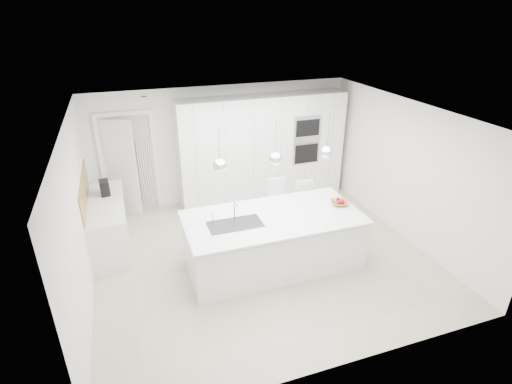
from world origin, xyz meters
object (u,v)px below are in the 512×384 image
object	(u,v)px
island_base	(274,243)
fruit_bowl	(339,203)
bar_stool_right	(306,208)
espresso_machine	(105,188)
bar_stool_left	(278,207)

from	to	relation	value
island_base	fruit_bowl	size ratio (longest dim) A/B	9.82
bar_stool_right	island_base	bearing A→B (deg)	-133.89
espresso_machine	bar_stool_left	size ratio (longest dim) A/B	0.25
espresso_machine	fruit_bowl	bearing A→B (deg)	-29.39
island_base	bar_stool_right	bearing A→B (deg)	39.70
island_base	fruit_bowl	world-z (taller)	fruit_bowl
espresso_machine	bar_stool_right	bearing A→B (deg)	-20.32
island_base	fruit_bowl	bearing A→B (deg)	2.92
espresso_machine	island_base	bearing A→B (deg)	-39.80
island_base	fruit_bowl	xyz separation A→B (m)	(1.20, 0.06, 0.50)
bar_stool_left	espresso_machine	bearing A→B (deg)	170.42
espresso_machine	bar_stool_left	distance (m)	3.15
island_base	espresso_machine	bearing A→B (deg)	144.84
fruit_bowl	espresso_machine	world-z (taller)	espresso_machine
fruit_bowl	bar_stool_left	world-z (taller)	bar_stool_left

